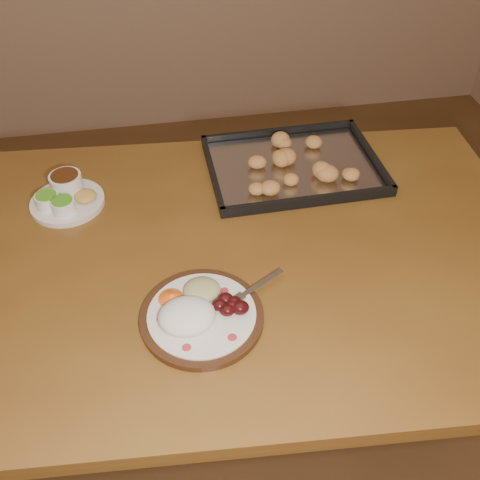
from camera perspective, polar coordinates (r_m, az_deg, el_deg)
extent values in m
cube|color=brown|center=(1.20, -3.37, -2.02)|extent=(1.56, 1.01, 0.04)
cylinder|color=#4C2816|center=(1.86, 17.76, -0.27)|extent=(0.07, 0.07, 0.71)
cylinder|color=#321B0E|center=(1.05, -4.08, -8.18)|extent=(0.24, 0.24, 0.01)
cylinder|color=silver|center=(1.05, -4.10, -7.91)|extent=(0.21, 0.21, 0.01)
ellipsoid|color=#A9282E|center=(1.00, -5.72, -11.34)|extent=(0.02, 0.02, 0.00)
ellipsoid|color=#A9282E|center=(1.01, -0.84, -10.35)|extent=(0.02, 0.02, 0.00)
ellipsoid|color=#A9282E|center=(1.08, -1.68, -5.42)|extent=(0.02, 0.02, 0.00)
ellipsoid|color=#A9282E|center=(1.04, -8.41, -8.38)|extent=(0.02, 0.02, 0.00)
ellipsoid|color=silver|center=(1.03, -5.70, -8.08)|extent=(0.13, 0.12, 0.05)
ellipsoid|color=#3F090D|center=(1.03, -1.35, -7.49)|extent=(0.03, 0.03, 0.02)
ellipsoid|color=#3F090D|center=(1.04, -0.65, -6.62)|extent=(0.03, 0.03, 0.02)
ellipsoid|color=#3F090D|center=(1.05, -1.57, -6.32)|extent=(0.03, 0.03, 0.02)
ellipsoid|color=#3F090D|center=(1.04, 0.03, -7.23)|extent=(0.03, 0.03, 0.02)
ellipsoid|color=#3F090D|center=(1.04, -2.20, -6.94)|extent=(0.03, 0.03, 0.02)
ellipsoid|color=#3F090D|center=(1.04, -0.80, -7.01)|extent=(0.03, 0.03, 0.02)
ellipsoid|color=tan|center=(1.07, -4.10, -5.33)|extent=(0.09, 0.08, 0.03)
cone|color=#EE5C15|center=(1.07, -7.29, -5.97)|extent=(0.08, 0.08, 0.02)
cube|color=silver|center=(1.09, 2.24, -4.70)|extent=(0.11, 0.07, 0.00)
cube|color=silver|center=(1.06, -0.28, -6.27)|extent=(0.04, 0.03, 0.00)
cylinder|color=silver|center=(1.05, -0.86, -7.09)|extent=(0.02, 0.02, 0.00)
cylinder|color=silver|center=(1.05, -1.05, -6.91)|extent=(0.02, 0.02, 0.00)
cylinder|color=silver|center=(1.05, -1.24, -6.74)|extent=(0.02, 0.02, 0.00)
cylinder|color=silver|center=(1.06, -1.43, -6.57)|extent=(0.02, 0.02, 0.00)
cylinder|color=silver|center=(1.37, -17.91, 3.86)|extent=(0.18, 0.18, 0.01)
cylinder|color=white|center=(1.35, -19.82, 3.95)|extent=(0.06, 0.06, 0.03)
cylinder|color=#46971E|center=(1.34, -19.99, 4.50)|extent=(0.05, 0.05, 0.00)
cylinder|color=white|center=(1.32, -18.31, 3.44)|extent=(0.06, 0.06, 0.03)
cylinder|color=#46971E|center=(1.31, -18.47, 4.00)|extent=(0.05, 0.05, 0.00)
cylinder|color=white|center=(1.38, -18.03, 5.83)|extent=(0.08, 0.08, 0.04)
cylinder|color=#3D1D0B|center=(1.37, -18.23, 6.56)|extent=(0.07, 0.07, 0.00)
ellipsoid|color=gold|center=(1.35, -16.16, 4.56)|extent=(0.05, 0.05, 0.02)
cube|color=black|center=(1.42, 5.68, 7.67)|extent=(0.45, 0.33, 0.01)
cube|color=black|center=(1.54, 4.16, 11.45)|extent=(0.44, 0.02, 0.02)
cube|color=black|center=(1.30, 7.54, 4.21)|extent=(0.44, 0.02, 0.02)
cube|color=black|center=(1.48, 13.79, 8.87)|extent=(0.02, 0.32, 0.02)
cube|color=black|center=(1.38, -2.95, 7.19)|extent=(0.02, 0.32, 0.02)
cube|color=silver|center=(1.42, 5.69, 7.86)|extent=(0.42, 0.30, 0.00)
ellipsoid|color=#BB8C41|center=(1.42, 7.89, 8.69)|extent=(0.05, 0.05, 0.03)
ellipsoid|color=#BB8C41|center=(1.46, 9.35, 9.56)|extent=(0.06, 0.06, 0.03)
ellipsoid|color=#BB8C41|center=(1.48, 6.53, 10.40)|extent=(0.07, 0.07, 0.03)
ellipsoid|color=#BB8C41|center=(1.46, 5.82, 9.73)|extent=(0.05, 0.05, 0.03)
ellipsoid|color=#BB8C41|center=(1.46, 3.63, 10.07)|extent=(0.06, 0.06, 0.03)
ellipsoid|color=#BB8C41|center=(1.42, 3.86, 8.91)|extent=(0.07, 0.07, 0.03)
ellipsoid|color=#BB8C41|center=(1.40, 1.07, 8.39)|extent=(0.06, 0.06, 0.03)
ellipsoid|color=#BB8C41|center=(1.37, 3.05, 7.64)|extent=(0.06, 0.06, 0.03)
ellipsoid|color=#BB8C41|center=(1.36, 1.96, 7.21)|extent=(0.07, 0.07, 0.03)
ellipsoid|color=#BB8C41|center=(1.34, 5.22, 6.48)|extent=(0.06, 0.06, 0.03)
ellipsoid|color=#BB8C41|center=(1.38, 6.44, 7.60)|extent=(0.05, 0.05, 0.03)
ellipsoid|color=#BB8C41|center=(1.39, 9.02, 7.42)|extent=(0.07, 0.07, 0.03)
ellipsoid|color=#BB8C41|center=(1.39, 8.90, 7.68)|extent=(0.06, 0.06, 0.03)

